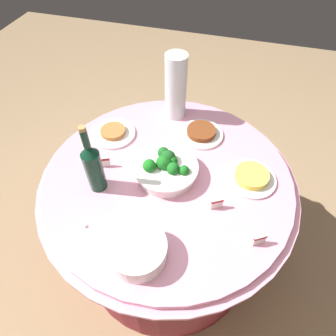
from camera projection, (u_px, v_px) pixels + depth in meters
ground_plane at (168, 248)px, 1.85m from camera, size 6.00×6.00×0.00m
buffet_table at (168, 218)px, 1.57m from camera, size 1.16×1.16×0.74m
broccoli_bowl at (166, 168)px, 1.26m from camera, size 0.28×0.28×0.11m
plate_stack at (138, 250)px, 1.02m from camera, size 0.21×0.21×0.08m
wine_bottle at (93, 166)px, 1.15m from camera, size 0.07×0.07×0.34m
decorative_fruit_vase at (176, 90)px, 1.45m from camera, size 0.11×0.11×0.34m
serving_tongs at (101, 234)px, 1.10m from camera, size 0.17×0.08×0.01m
food_plate_fried_egg at (251, 177)px, 1.26m from camera, size 0.22×0.22×0.04m
food_plate_stir_fry at (201, 133)px, 1.45m from camera, size 0.22×0.22×0.04m
food_plate_peanuts at (113, 133)px, 1.45m from camera, size 0.22×0.22×0.03m
label_placard_front at (217, 203)px, 1.16m from camera, size 0.05×0.03×0.05m
label_placard_mid at (260, 240)px, 1.05m from camera, size 0.05×0.03×0.05m
label_placard_rear at (104, 162)px, 1.30m from camera, size 0.05×0.03×0.05m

